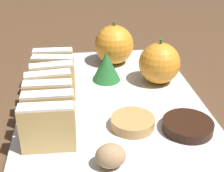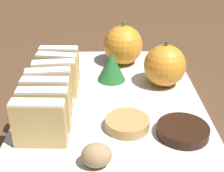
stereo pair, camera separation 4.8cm
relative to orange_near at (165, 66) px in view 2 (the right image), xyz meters
The scene contains 15 objects.
ground_plane 0.12m from the orange_near, 145.65° to the right, with size 6.00×6.00×0.00m, color #513823.
serving_platter 0.12m from the orange_near, 145.65° to the right, with size 0.29×0.44×0.01m.
stollen_slice_front 0.25m from the orange_near, 137.91° to the right, with size 0.07×0.02×0.06m.
stollen_slice_second 0.23m from the orange_near, 143.55° to the right, with size 0.07×0.02×0.06m.
stollen_slice_third 0.21m from the orange_near, 150.47° to the right, with size 0.07×0.02×0.06m.
stollen_slice_fourth 0.20m from the orange_near, 158.26° to the right, with size 0.07×0.03×0.06m.
stollen_slice_fifth 0.19m from the orange_near, 166.51° to the right, with size 0.07×0.03×0.06m.
stollen_slice_sixth 0.18m from the orange_near, behind, with size 0.07×0.03×0.06m.
stollen_slice_back 0.18m from the orange_near, behind, with size 0.07×0.02×0.06m.
orange_near is the anchor object (origin of this frame).
orange_far 0.12m from the orange_near, 125.39° to the left, with size 0.08×0.08×0.09m.
walnut 0.24m from the orange_near, 118.37° to the right, with size 0.04×0.03×0.03m.
chocolate_cookie 0.15m from the orange_near, 89.11° to the right, with size 0.07×0.07×0.01m.
gingerbread_cookie 0.15m from the orange_near, 118.48° to the right, with size 0.06×0.06×0.01m.
evergreen_sprig 0.09m from the orange_near, 167.91° to the left, with size 0.05×0.05×0.05m.
Camera 2 is at (-0.01, -0.43, 0.27)m, focal length 50.00 mm.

